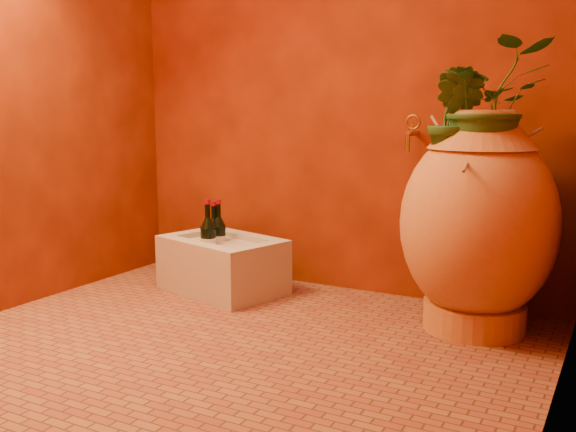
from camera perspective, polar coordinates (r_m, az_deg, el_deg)
The scene contains 11 objects.
floor at distance 2.80m, azimuth -4.57°, elevation -11.09°, with size 2.50×2.50×0.00m, color brown.
wall_back at distance 3.51m, azimuth 4.35°, elevation 13.82°, with size 2.50×0.02×2.50m, color #511704.
wall_left at distance 3.48m, azimuth -22.88°, elevation 13.17°, with size 0.02×2.00×2.50m, color #511704.
amphora at distance 2.94m, azimuth 16.56°, elevation -0.59°, with size 0.76×0.76×0.98m.
stone_basin at distance 3.51m, azimuth -5.83°, elevation -4.43°, with size 0.73×0.60×0.30m.
wine_bottle_a at distance 3.45m, azimuth -7.11°, elevation -2.21°, with size 0.09×0.09×0.35m.
wine_bottle_b at distance 3.54m, azimuth -6.58°, elevation -2.03°, with size 0.08×0.08×0.32m.
wine_bottle_c at distance 3.55m, azimuth -6.17°, elevation -1.96°, with size 0.08×0.08×0.33m.
wall_tap at distance 3.25m, azimuth 10.95°, elevation 7.40°, with size 0.08×0.17×0.18m.
plant_main at distance 2.89m, azimuth 17.37°, elevation 9.50°, with size 0.47×0.41×0.53m, color #234D1B.
plant_side at distance 2.84m, azimuth 14.64°, elevation 8.31°, with size 0.24×0.19×0.43m, color #234D1B.
Camera 1 is at (1.44, -2.19, 0.98)m, focal length 40.00 mm.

